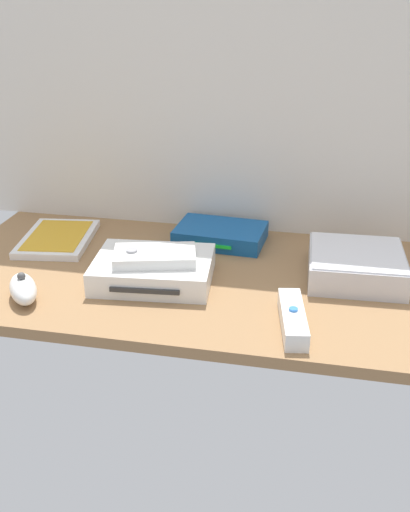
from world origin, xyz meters
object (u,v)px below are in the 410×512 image
at_px(game_console, 153,270).
at_px(remote_classic_pad, 155,256).
at_px(remote_nunchuk, 23,289).
at_px(mini_computer, 356,265).
at_px(remote_wand, 293,319).
at_px(game_case, 58,238).
at_px(network_router, 219,234).

bearing_deg(game_console, remote_classic_pad, -63.52).
distance_m(remote_nunchuk, remote_classic_pad, 0.23).
distance_m(mini_computer, remote_classic_pad, 0.37).
relative_size(remote_wand, remote_classic_pad, 0.95).
bearing_deg(game_case, network_router, 3.93).
relative_size(mini_computer, remote_wand, 1.16).
height_order(network_router, remote_classic_pad, remote_classic_pad).
distance_m(game_console, remote_classic_pad, 0.03).
distance_m(network_router, remote_classic_pad, 0.23).
relative_size(game_case, remote_wand, 1.36).
xyz_separation_m(remote_wand, remote_nunchuk, (-0.46, -0.00, 0.01)).
relative_size(game_console, remote_nunchuk, 2.09).
height_order(remote_nunchuk, remote_classic_pad, remote_classic_pad).
height_order(remote_wand, remote_nunchuk, remote_nunchuk).
height_order(mini_computer, remote_nunchuk, mini_computer).
bearing_deg(network_router, remote_nunchuk, -128.23).
xyz_separation_m(remote_nunchuk, remote_classic_pad, (0.20, 0.10, 0.03)).
distance_m(mini_computer, network_router, 0.30).
xyz_separation_m(game_console, network_router, (0.09, 0.20, -0.00)).
distance_m(mini_computer, remote_wand, 0.22).
bearing_deg(remote_nunchuk, game_console, -4.36).
height_order(mini_computer, network_router, mini_computer).
xyz_separation_m(mini_computer, remote_nunchuk, (-0.56, -0.20, -0.01)).
bearing_deg(mini_computer, remote_nunchuk, -160.54).
relative_size(game_case, remote_classic_pad, 1.30).
bearing_deg(remote_wand, remote_nunchuk, 170.84).
xyz_separation_m(network_router, remote_wand, (0.17, -0.31, -0.00)).
bearing_deg(game_case, remote_wand, -33.21).
relative_size(game_case, network_router, 1.10).
distance_m(game_case, remote_wand, 0.56).
xyz_separation_m(mini_computer, remote_classic_pad, (-0.35, -0.09, 0.03)).
bearing_deg(remote_wand, mini_computer, 53.31).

